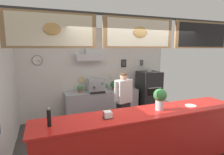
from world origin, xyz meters
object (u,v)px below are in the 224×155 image
at_px(shop_worker, 123,102).
at_px(potted_rosemary, 125,85).
at_px(potted_basil, 80,88).
at_px(basil_vase, 160,98).
at_px(potted_thyme, 105,86).
at_px(condiment_plate, 191,106).
at_px(pizza_oven, 149,93).
at_px(potted_sage, 114,85).
at_px(napkin_holder, 108,115).
at_px(pepper_grinder, 49,117).
at_px(espresso_machine, 96,85).

xyz_separation_m(shop_worker, potted_rosemary, (0.65, 1.30, 0.13)).
height_order(potted_basil, basil_vase, basil_vase).
height_order(potted_thyme, condiment_plate, potted_thyme).
height_order(pizza_oven, potted_sage, pizza_oven).
relative_size(potted_thyme, napkin_holder, 1.44).
bearing_deg(pepper_grinder, shop_worker, 36.63).
height_order(potted_thyme, potted_rosemary, potted_thyme).
bearing_deg(pepper_grinder, potted_basil, 70.12).
bearing_deg(napkin_holder, shop_worker, 56.02).
bearing_deg(potted_sage, potted_basil, 177.90).
bearing_deg(pepper_grinder, basil_vase, 0.68).
relative_size(potted_basil, pepper_grinder, 0.74).
bearing_deg(pizza_oven, pepper_grinder, -142.75).
relative_size(potted_basil, condiment_plate, 1.02).
xyz_separation_m(espresso_machine, basil_vase, (0.47, -2.52, 0.22)).
bearing_deg(potted_thyme, potted_sage, -7.38).
height_order(potted_thyme, potted_sage, potted_sage).
distance_m(potted_basil, condiment_plate, 3.08).
relative_size(espresso_machine, pepper_grinder, 1.75).
bearing_deg(pizza_oven, condiment_plate, -104.25).
height_order(potted_sage, condiment_plate, potted_sage).
bearing_deg(potted_rosemary, basil_vase, -101.55).
relative_size(shop_worker, potted_rosemary, 7.89).
height_order(condiment_plate, napkin_holder, napkin_holder).
relative_size(potted_sage, pepper_grinder, 0.97).
xyz_separation_m(shop_worker, condiment_plate, (0.82, -1.31, 0.22)).
bearing_deg(condiment_plate, potted_rosemary, 93.71).
relative_size(pizza_oven, shop_worker, 0.95).
distance_m(potted_thyme, napkin_holder, 2.74).
relative_size(potted_thyme, potted_basil, 1.04).
distance_m(potted_thyme, pepper_grinder, 3.13).
bearing_deg(napkin_holder, basil_vase, 1.07).
distance_m(espresso_machine, condiment_plate, 2.81).
bearing_deg(potted_thyme, napkin_holder, -108.12).
height_order(espresso_machine, potted_rosemary, espresso_machine).
bearing_deg(pepper_grinder, espresso_machine, 61.03).
xyz_separation_m(potted_thyme, condiment_plate, (0.85, -2.61, 0.08)).
height_order(pizza_oven, potted_rosemary, pizza_oven).
distance_m(pizza_oven, potted_thyme, 1.50).
bearing_deg(potted_rosemary, pepper_grinder, -132.75).
height_order(potted_basil, condiment_plate, potted_basil).
xyz_separation_m(potted_basil, basil_vase, (0.94, -2.58, 0.28)).
xyz_separation_m(shop_worker, napkin_holder, (-0.88, -1.30, 0.26)).
relative_size(potted_thyme, basil_vase, 0.56).
bearing_deg(basil_vase, potted_rosemary, 78.45).
xyz_separation_m(potted_basil, condiment_plate, (1.63, -2.61, 0.08)).
bearing_deg(potted_sage, potted_rosemary, 5.26).
height_order(potted_thyme, pepper_grinder, pepper_grinder).
height_order(potted_rosemary, potted_basil, potted_basil).
distance_m(potted_sage, potted_basil, 1.07).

